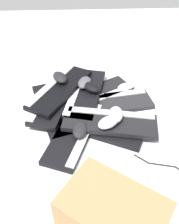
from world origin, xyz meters
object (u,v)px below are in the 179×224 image
Objects in this scene: keyboard_4 at (111,103)px; keyboard_8 at (60,89)px; mouse_0 at (80,130)px; keyboard_1 at (55,108)px; keyboard_2 at (75,132)px; keyboard_6 at (110,122)px; mouse_4 at (126,87)px; mouse_5 at (91,87)px; keyboard_3 at (98,126)px; mouse_1 at (116,114)px; keyboard_0 at (94,95)px; mouse_3 at (108,122)px; cardboard_box at (112,219)px; mouse_2 at (60,77)px; keyboard_7 at (85,93)px; keyboard_5 at (55,98)px; mouse_6 at (84,82)px.

keyboard_8 is (0.06, 0.27, 0.06)m from keyboard_4.
keyboard_1 is at bearing 42.57° from mouse_0.
keyboard_4 is 4.16× the size of mouse_0.
keyboard_8 is (0.27, 0.08, 0.06)m from keyboard_2.
keyboard_6 is 4.18× the size of mouse_4.
mouse_5 reaches higher than keyboard_4.
mouse_0 reaches higher than keyboard_3.
keyboard_2 is 0.21m from mouse_1.
keyboard_2 is 0.45m from mouse_4.
keyboard_4 is 0.14m from mouse_5.
keyboard_0 is 0.30m from keyboard_2.
keyboard_8 reaches higher than mouse_4.
cardboard_box reaches higher than mouse_3.
mouse_1 is 1.00× the size of mouse_5.
mouse_2 reaches higher than keyboard_6.
keyboard_1 is at bearing 116.77° from keyboard_7.
keyboard_5 is at bearing 57.92° from mouse_5.
keyboard_8 is at bearing 14.73° from cardboard_box.
keyboard_8 is at bearing 39.05° from keyboard_3.
mouse_3 is (-0.21, 0.04, 0.07)m from keyboard_4.
keyboard_7 is 0.26m from mouse_1.
keyboard_4 is 0.99× the size of keyboard_5.
keyboard_7 is (0.04, -0.16, 0.00)m from keyboard_5.
mouse_3 is at bearing 149.04° from mouse_5.
keyboard_3 is at bearing 141.43° from mouse_5.
mouse_6 is at bearing 60.52° from keyboard_0.
keyboard_0 is at bearing -4.85° from mouse_4.
mouse_2 is 1.00× the size of mouse_6.
mouse_2 is (0.06, 0.14, 0.07)m from keyboard_7.
keyboard_7 is at bearing -4.29° from mouse_4.
mouse_4 is (0.30, -0.18, 0.01)m from keyboard_3.
keyboard_4 is at bearing -26.71° from mouse_0.
keyboard_0 is 0.99× the size of keyboard_7.
mouse_0 is at bearing 173.15° from keyboard_7.
keyboard_1 is 0.17m from mouse_2.
keyboard_3 is at bearing 0.35° from cardboard_box.
mouse_0 is at bearing -134.87° from keyboard_2.
keyboard_0 is at bearing 27.28° from mouse_1.
keyboard_6 is 4.18× the size of mouse_5.
mouse_0 is 0.45m from mouse_4.
keyboard_4 is 0.28m from mouse_0.
keyboard_5 is 4.22× the size of mouse_5.
mouse_5 is (-0.00, -0.17, 0.01)m from keyboard_8.
keyboard_4 is 0.15m from keyboard_7.
mouse_3 is at bearing -171.26° from keyboard_0.
keyboard_7 is 0.28m from mouse_0.
mouse_2 is at bearing 33.29° from keyboard_3.
keyboard_2 is 4.22× the size of mouse_6.
keyboard_5 reaches higher than keyboard_3.
keyboard_2 and keyboard_3 have the same top height.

